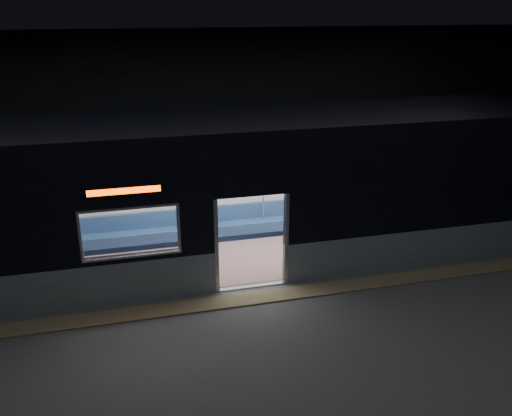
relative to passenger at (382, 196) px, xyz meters
name	(u,v)px	position (x,y,z in m)	size (l,w,h in m)	color
station_floor	(265,312)	(-4.22, -3.55, -0.83)	(24.00, 14.00, 0.01)	#47494C
station_envelope	(266,127)	(-4.22, -3.55, 2.84)	(24.00, 14.00, 5.00)	black
tactile_strip	(258,298)	(-4.22, -3.00, -0.81)	(22.80, 0.50, 0.03)	#8C7F59
metro_car	(235,183)	(-4.22, -1.00, 1.03)	(18.00, 3.04, 3.35)	#8BA0A6
passenger	(382,196)	(0.00, 0.00, 0.00)	(0.44, 0.74, 1.42)	black
handbag	(387,203)	(0.02, -0.24, -0.12)	(0.32, 0.27, 0.16)	black
transit_map	(405,168)	(0.78, 0.31, 0.63)	(0.92, 0.03, 0.60)	white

